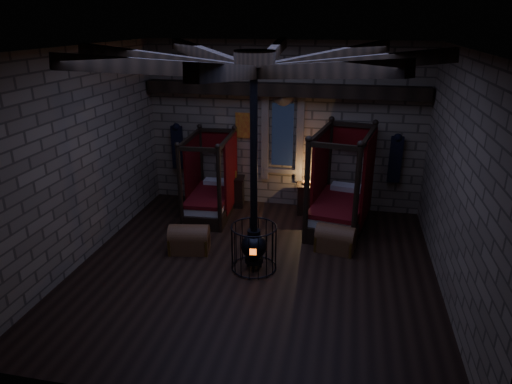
% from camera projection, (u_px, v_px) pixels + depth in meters
% --- Properties ---
extents(room, '(7.02, 7.02, 4.29)m').
position_uv_depth(room, '(256.00, 76.00, 7.81)').
color(room, black).
rests_on(room, ground).
extents(bed_left, '(1.12, 1.98, 2.02)m').
position_uv_depth(bed_left, '(211.00, 195.00, 11.46)').
color(bed_left, black).
rests_on(bed_left, ground).
extents(bed_right, '(1.53, 2.38, 2.32)m').
position_uv_depth(bed_right, '(340.00, 204.00, 10.74)').
color(bed_right, black).
rests_on(bed_right, ground).
extents(trunk_left, '(0.91, 0.66, 0.61)m').
position_uv_depth(trunk_left, '(189.00, 240.00, 9.68)').
color(trunk_left, brown).
rests_on(trunk_left, ground).
extents(trunk_right, '(0.88, 0.65, 0.59)m').
position_uv_depth(trunk_right, '(335.00, 239.00, 9.71)').
color(trunk_right, brown).
rests_on(trunk_right, ground).
extents(nightstand_left, '(0.55, 0.53, 0.97)m').
position_uv_depth(nightstand_left, '(235.00, 191.00, 11.99)').
color(nightstand_left, black).
rests_on(nightstand_left, ground).
extents(nightstand_right, '(0.54, 0.52, 0.85)m').
position_uv_depth(nightstand_right, '(306.00, 198.00, 11.54)').
color(nightstand_right, black).
rests_on(nightstand_right, ground).
extents(stove, '(0.90, 0.90, 4.05)m').
position_uv_depth(stove, '(254.00, 242.00, 8.89)').
color(stove, black).
rests_on(stove, ground).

